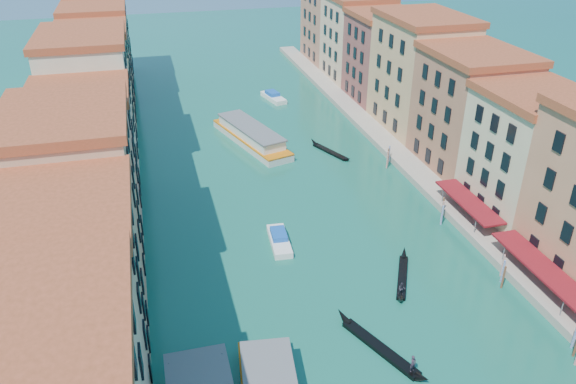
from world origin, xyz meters
TOP-DOWN VIEW (x-y plane):
  - left_bank_palazzos at (-26.00, 64.68)m, footprint 12.80×128.40m
  - right_bank_palazzos at (30.00, 65.00)m, footprint 12.80×128.40m
  - quay at (22.00, 65.00)m, footprint 4.00×140.00m
  - restaurant_awnings at (22.19, 23.00)m, footprint 3.20×44.55m
  - mooring_poles_right at (19.10, 28.80)m, footprint 1.44×54.24m
  - vaporetto_far at (-0.56, 72.56)m, footprint 10.73×21.75m
  - gondola_fore at (1.54, 19.39)m, footprint 5.81×11.72m
  - gondola_right at (8.36, 29.15)m, footprint 5.60×9.88m
  - gondola_far at (11.50, 65.13)m, footprint 4.76×10.04m
  - motorboat_mid at (-3.44, 40.05)m, footprint 2.75×7.24m
  - motorboat_far at (8.62, 94.54)m, footprint 4.19×8.34m

SIDE VIEW (x-z plane):
  - gondola_far at x=11.50m, z-range -0.44..1.05m
  - gondola_right at x=8.36m, z-range -0.66..1.48m
  - gondola_fore at x=1.54m, z-range -0.82..1.65m
  - quay at x=22.00m, z-range 0.00..1.00m
  - motorboat_mid at x=-3.44m, z-range -0.16..1.31m
  - motorboat_far at x=8.62m, z-range -0.18..1.47m
  - mooring_poles_right at x=19.10m, z-range -0.30..2.90m
  - vaporetto_far at x=-0.56m, z-range -0.16..3.00m
  - restaurant_awnings at x=22.19m, z-range 1.43..4.55m
  - left_bank_palazzos at x=-26.00m, z-range -0.79..20.21m
  - right_bank_palazzos at x=30.00m, z-range -0.75..20.25m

